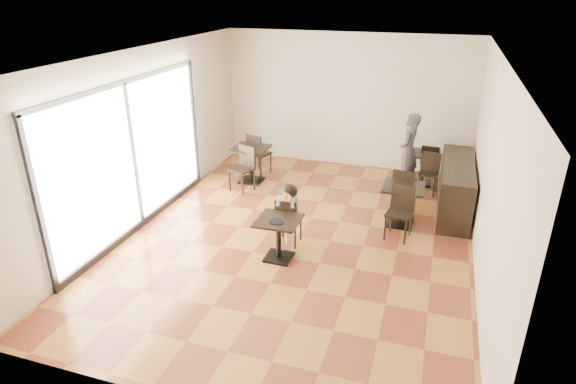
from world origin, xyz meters
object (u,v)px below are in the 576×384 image
at_px(cafe_table_left, 251,165).
at_px(chair_left_a, 260,154).
at_px(cafe_table_mid, 402,205).
at_px(chair_left_b, 242,169).
at_px(chair_back_a, 430,162).
at_px(chair_back_b, 429,174).
at_px(chair_mid_b, 399,214).
at_px(child_table, 279,239).
at_px(child, 289,215).
at_px(chair_mid_a, 405,190).
at_px(adult_patron, 408,151).
at_px(cafe_table_back, 423,168).
at_px(child_chair, 289,221).

bearing_deg(cafe_table_left, chair_left_a, 90.00).
relative_size(cafe_table_mid, chair_left_a, 0.80).
relative_size(chair_left_b, chair_back_a, 1.12).
height_order(cafe_table_mid, chair_back_b, chair_back_b).
bearing_deg(chair_mid_b, child_table, -134.12).
height_order(child, chair_back_a, child).
height_order(cafe_table_mid, chair_left_a, chair_left_a).
bearing_deg(chair_mid_b, chair_mid_a, 99.77).
xyz_separation_m(adult_patron, chair_left_b, (-3.41, -1.34, -0.34)).
relative_size(cafe_table_back, chair_mid_a, 0.77).
distance_m(chair_mid_b, chair_left_b, 3.68).
xyz_separation_m(child_chair, chair_mid_a, (1.80, 1.87, 0.04)).
distance_m(child_table, chair_back_a, 4.86).
height_order(chair_left_a, chair_left_b, same).
relative_size(adult_patron, chair_left_b, 1.69).
bearing_deg(chair_left_a, chair_mid_b, 166.18).
distance_m(cafe_table_mid, cafe_table_back, 2.25).
xyz_separation_m(chair_mid_a, chair_left_a, (-3.49, 1.14, 0.02)).
xyz_separation_m(child, chair_left_a, (-1.69, 3.01, -0.06)).
bearing_deg(child_chair, chair_mid_b, -157.00).
relative_size(child_table, child_chair, 0.83).
bearing_deg(child_chair, cafe_table_mid, -143.89).
xyz_separation_m(child, cafe_table_mid, (1.80, 1.32, -0.16)).
xyz_separation_m(adult_patron, cafe_table_mid, (0.08, -1.93, -0.44)).
bearing_deg(child_table, child_chair, 90.00).
xyz_separation_m(child, chair_back_a, (2.21, 3.78, -0.11)).
bearing_deg(chair_back_a, cafe_table_left, 26.87).
relative_size(cafe_table_back, chair_mid_b, 0.77).
bearing_deg(chair_left_a, cafe_table_mid, 173.03).
bearing_deg(chair_mid_a, cafe_table_mid, 99.77).
xyz_separation_m(adult_patron, chair_back_a, (0.48, 0.53, -0.40)).
bearing_deg(chair_back_b, chair_mid_b, -92.09).
height_order(adult_patron, chair_back_a, adult_patron).
distance_m(cafe_table_mid, chair_mid_b, 0.56).
distance_m(child_chair, chair_left_a, 3.45).
relative_size(child, chair_mid_a, 1.16).
distance_m(chair_mid_a, chair_back_b, 1.20).
distance_m(child_table, chair_mid_a, 3.02).
bearing_deg(cafe_table_back, child_table, -116.67).
relative_size(adult_patron, chair_mid_a, 1.76).
relative_size(cafe_table_left, chair_back_b, 0.94).
height_order(child_chair, chair_back_a, chair_back_a).
height_order(cafe_table_left, chair_back_b, chair_back_b).
bearing_deg(child, adult_patron, 62.08).
xyz_separation_m(cafe_table_left, chair_mid_a, (3.49, -0.59, 0.06)).
bearing_deg(cafe_table_left, chair_left_b, -90.00).
bearing_deg(cafe_table_back, chair_left_a, -171.76).
xyz_separation_m(cafe_table_mid, chair_left_a, (-3.49, 1.69, 0.10)).
height_order(cafe_table_left, chair_mid_a, chair_mid_a).
height_order(child_chair, chair_mid_b, chair_mid_b).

